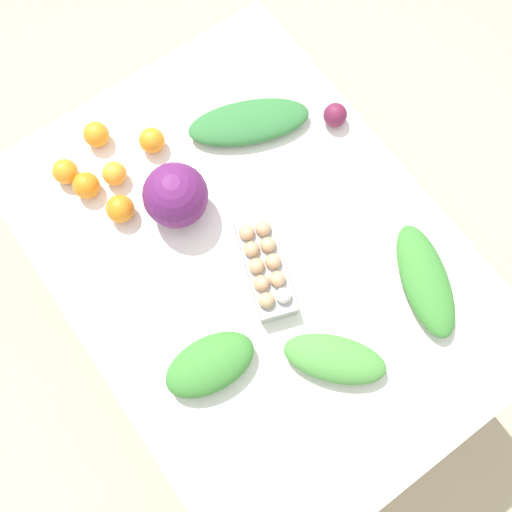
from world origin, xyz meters
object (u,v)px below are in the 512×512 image
greens_bunch_kale (249,122)px  orange_4 (152,140)px  greens_bunch_beet_tops (210,365)px  orange_1 (120,209)px  greens_bunch_dandelion (334,359)px  orange_3 (86,185)px  cabbage_purple (176,195)px  orange_0 (96,135)px  egg_carton (264,267)px  greens_bunch_scallion (425,280)px  orange_2 (114,174)px  beet_root (335,115)px  orange_5 (65,172)px

greens_bunch_kale → orange_4: (0.12, 0.28, 0.01)m
greens_bunch_beet_tops → orange_4: bearing=-19.7°
greens_bunch_kale → orange_1: 0.47m
greens_bunch_dandelion → orange_3: bearing=18.8°
cabbage_purple → greens_bunch_beet_tops: bearing=156.9°
orange_0 → egg_carton: bearing=-165.1°
egg_carton → cabbage_purple: bearing=36.6°
greens_bunch_scallion → orange_2: greens_bunch_scallion is taller
greens_bunch_scallion → orange_1: 0.89m
greens_bunch_scallion → beet_root: (0.56, -0.12, 0.00)m
orange_2 → orange_4: orange_4 is taller
greens_bunch_dandelion → greens_bunch_kale: bearing=-17.9°
orange_5 → orange_3: bearing=-160.1°
orange_5 → orange_0: bearing=-69.9°
egg_carton → greens_bunch_kale: 0.47m
greens_bunch_dandelion → greens_bunch_beet_tops: size_ratio=1.10×
greens_bunch_kale → greens_bunch_beet_tops: bearing=136.5°
cabbage_purple → orange_4: (0.22, -0.05, -0.05)m
greens_bunch_dandelion → orange_2: greens_bunch_dandelion is taller
egg_carton → orange_0: egg_carton is taller
greens_bunch_kale → orange_3: 0.52m
greens_bunch_scallion → cabbage_purple: bearing=36.0°
greens_bunch_dandelion → orange_0: size_ratio=3.61×
orange_1 → orange_5: bearing=19.5°
orange_0 → orange_2: (-0.14, 0.02, -0.00)m
orange_0 → orange_2: bearing=170.8°
egg_carton → greens_bunch_kale: (0.40, -0.23, -0.01)m
greens_bunch_kale → greens_bunch_dandelion: bearing=162.1°
cabbage_purple → orange_0: cabbage_purple is taller
greens_bunch_beet_tops → orange_1: greens_bunch_beet_tops is taller
egg_carton → orange_5: bearing=47.8°
egg_carton → orange_3: size_ratio=3.96×
cabbage_purple → greens_bunch_beet_tops: (-0.44, 0.19, -0.05)m
greens_bunch_scallion → orange_2: 0.95m
greens_bunch_kale → egg_carton: bearing=149.9°
greens_bunch_kale → beet_root: 0.27m
orange_0 → orange_5: 0.15m
egg_carton → greens_bunch_dandelion: bearing=-159.8°
orange_4 → egg_carton: bearing=-175.3°
beet_root → greens_bunch_dandelion: bearing=141.8°
cabbage_purple → orange_2: (0.19, 0.10, -0.06)m
beet_root → cabbage_purple: bearing=86.1°
greens_bunch_kale → greens_bunch_beet_tops: (-0.54, 0.51, 0.01)m
orange_2 → egg_carton: bearing=-158.8°
greens_bunch_kale → orange_0: bearing=60.1°
orange_1 → orange_3: (0.12, 0.04, -0.00)m
cabbage_purple → egg_carton: size_ratio=0.59×
greens_bunch_scallion → orange_3: bearing=37.9°
orange_4 → beet_root: bearing=-116.7°
greens_bunch_dandelion → beet_root: (0.58, -0.46, -0.00)m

